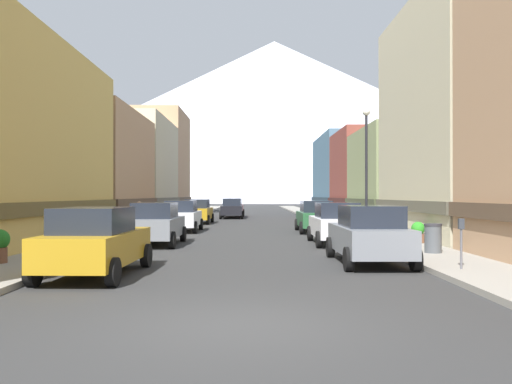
# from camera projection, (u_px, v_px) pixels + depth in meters

# --- Properties ---
(ground_plane) EXTENTS (400.00, 400.00, 0.00)m
(ground_plane) POSITION_uv_depth(u_px,v_px,m) (237.00, 325.00, 8.47)
(ground_plane) COLOR #2F2F2F
(sidewalk_left) EXTENTS (2.50, 100.00, 0.15)m
(sidewalk_left) POSITION_uv_depth(u_px,v_px,m) (174.00, 219.00, 43.43)
(sidewalk_left) COLOR gray
(sidewalk_left) RESTS_ON ground
(sidewalk_right) EXTENTS (2.50, 100.00, 0.15)m
(sidewalk_right) POSITION_uv_depth(u_px,v_px,m) (325.00, 219.00, 43.51)
(sidewalk_right) COLOR gray
(sidewalk_right) RESTS_ON ground
(storefront_left_2) EXTENTS (6.55, 11.91, 7.74)m
(storefront_left_2) POSITION_uv_depth(u_px,v_px,m) (92.00, 171.00, 35.58)
(storefront_left_2) COLOR tan
(storefront_left_2) RESTS_ON ground
(storefront_left_3) EXTENTS (8.67, 12.71, 9.03)m
(storefront_left_3) POSITION_uv_depth(u_px,v_px,m) (123.00, 170.00, 48.19)
(storefront_left_3) COLOR beige
(storefront_left_3) RESTS_ON ground
(storefront_left_4) EXTENTS (8.18, 10.41, 11.47)m
(storefront_left_4) POSITION_uv_depth(u_px,v_px,m) (150.00, 165.00, 59.76)
(storefront_left_4) COLOR tan
(storefront_left_4) RESTS_ON ground
(storefront_right_1) EXTENTS (10.23, 10.94, 11.16)m
(storefront_right_1) POSITION_uv_depth(u_px,v_px,m) (512.00, 125.00, 24.74)
(storefront_right_1) COLOR beige
(storefront_right_1) RESTS_ON ground
(storefront_right_2) EXTENTS (8.00, 9.59, 6.55)m
(storefront_right_2) POSITION_uv_depth(u_px,v_px,m) (416.00, 179.00, 35.54)
(storefront_right_2) COLOR #8C9966
(storefront_right_2) RESTS_ON ground
(storefront_right_3) EXTENTS (8.55, 9.07, 7.56)m
(storefront_right_3) POSITION_uv_depth(u_px,v_px,m) (385.00, 177.00, 45.05)
(storefront_right_3) COLOR brown
(storefront_right_3) RESTS_ON ground
(storefront_right_4) EXTENTS (6.73, 13.69, 8.43)m
(storefront_right_4) POSITION_uv_depth(u_px,v_px,m) (350.00, 177.00, 56.59)
(storefront_right_4) COLOR slate
(storefront_right_4) RESTS_ON ground
(car_left_0) EXTENTS (2.16, 4.45, 1.78)m
(car_left_0) POSITION_uv_depth(u_px,v_px,m) (96.00, 241.00, 13.56)
(car_left_0) COLOR #B28419
(car_left_0) RESTS_ON ground
(car_left_1) EXTENTS (2.07, 4.40, 1.78)m
(car_left_1) POSITION_uv_depth(u_px,v_px,m) (156.00, 224.00, 21.97)
(car_left_1) COLOR slate
(car_left_1) RESTS_ON ground
(car_left_2) EXTENTS (2.06, 4.40, 1.78)m
(car_left_2) POSITION_uv_depth(u_px,v_px,m) (182.00, 216.00, 30.03)
(car_left_2) COLOR silver
(car_left_2) RESTS_ON ground
(car_left_3) EXTENTS (2.12, 4.43, 1.78)m
(car_left_3) POSITION_uv_depth(u_px,v_px,m) (198.00, 211.00, 38.61)
(car_left_3) COLOR #B28419
(car_left_3) RESTS_ON ground
(car_right_0) EXTENTS (2.08, 4.41, 1.78)m
(car_right_0) POSITION_uv_depth(u_px,v_px,m) (369.00, 234.00, 15.97)
(car_right_0) COLOR slate
(car_right_0) RESTS_ON ground
(car_right_1) EXTENTS (2.07, 4.40, 1.78)m
(car_right_1) POSITION_uv_depth(u_px,v_px,m) (336.00, 223.00, 22.30)
(car_right_1) COLOR silver
(car_right_1) RESTS_ON ground
(car_right_2) EXTENTS (2.07, 4.40, 1.78)m
(car_right_2) POSITION_uv_depth(u_px,v_px,m) (316.00, 216.00, 29.51)
(car_right_2) COLOR #265933
(car_right_2) RESTS_ON ground
(car_driving_0) EXTENTS (2.06, 4.40, 1.78)m
(car_driving_0) POSITION_uv_depth(u_px,v_px,m) (233.00, 207.00, 50.34)
(car_driving_0) COLOR #9E1111
(car_driving_0) RESTS_ON ground
(car_driving_1) EXTENTS (2.06, 4.40, 1.78)m
(car_driving_1) POSITION_uv_depth(u_px,v_px,m) (232.00, 208.00, 47.13)
(car_driving_1) COLOR black
(car_driving_1) RESTS_ON ground
(parking_meter_near) EXTENTS (0.14, 0.10, 1.33)m
(parking_meter_near) POSITION_uv_depth(u_px,v_px,m) (461.00, 236.00, 13.81)
(parking_meter_near) COLOR #595960
(parking_meter_near) RESTS_ON sidewalk_right
(trash_bin_right) EXTENTS (0.59, 0.59, 0.98)m
(trash_bin_right) POSITION_uv_depth(u_px,v_px,m) (433.00, 238.00, 17.72)
(trash_bin_right) COLOR #4C5156
(trash_bin_right) RESTS_ON sidewalk_right
(potted_plant_1) EXTENTS (0.54, 0.54, 0.86)m
(potted_plant_1) POSITION_uv_depth(u_px,v_px,m) (418.00, 232.00, 21.39)
(potted_plant_1) COLOR brown
(potted_plant_1) RESTS_ON sidewalk_right
(pedestrian_0) EXTENTS (0.36, 0.36, 1.59)m
(pedestrian_0) POSITION_uv_depth(u_px,v_px,m) (139.00, 216.00, 30.07)
(pedestrian_0) COLOR brown
(pedestrian_0) RESTS_ON sidewalk_left
(streetlamp_right) EXTENTS (0.36, 0.36, 5.86)m
(streetlamp_right) POSITION_uv_depth(u_px,v_px,m) (366.00, 153.00, 23.50)
(streetlamp_right) COLOR black
(streetlamp_right) RESTS_ON sidewalk_right
(mountain_backdrop) EXTENTS (293.93, 293.93, 80.84)m
(mountain_backdrop) POSITION_uv_depth(u_px,v_px,m) (274.00, 120.00, 268.75)
(mountain_backdrop) COLOR silver
(mountain_backdrop) RESTS_ON ground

